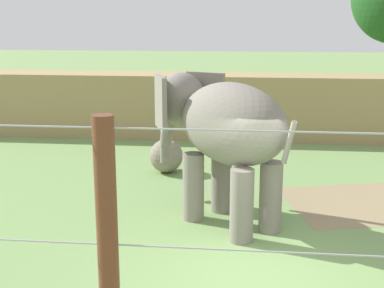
% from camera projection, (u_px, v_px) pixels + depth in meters
% --- Properties ---
extents(ground_plane, '(120.00, 120.00, 0.00)m').
position_uv_depth(ground_plane, '(253.00, 274.00, 9.21)').
color(ground_plane, '#759956').
extents(dirt_patch, '(4.75, 3.85, 0.01)m').
position_uv_depth(dirt_patch, '(375.00, 202.00, 12.72)').
color(dirt_patch, '#937F5B').
rests_on(dirt_patch, ground).
extents(embankment_wall, '(36.00, 1.80, 2.30)m').
position_uv_depth(embankment_wall, '(252.00, 106.00, 19.38)').
color(embankment_wall, tan).
rests_on(embankment_wall, ground).
extents(elephant, '(3.49, 3.52, 3.12)m').
position_uv_depth(elephant, '(221.00, 128.00, 11.14)').
color(elephant, gray).
rests_on(elephant, ground).
extents(enrichment_ball, '(0.95, 0.95, 0.95)m').
position_uv_depth(enrichment_ball, '(166.00, 156.00, 15.12)').
color(enrichment_ball, gray).
rests_on(enrichment_ball, ground).
extents(cable_fence, '(11.41, 0.24, 3.36)m').
position_uv_depth(cable_fence, '(258.00, 271.00, 5.71)').
color(cable_fence, brown).
rests_on(cable_fence, ground).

